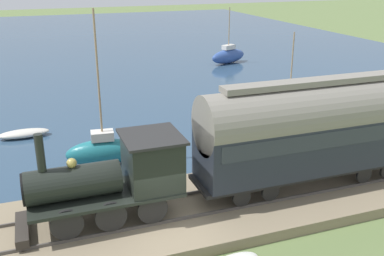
{
  "coord_description": "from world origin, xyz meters",
  "views": [
    {
      "loc": [
        -13.46,
        3.99,
        9.54
      ],
      "look_at": [
        5.27,
        -2.87,
        2.31
      ],
      "focal_mm": 42.0,
      "sensor_mm": 36.0,
      "label": 1
    }
  ],
  "objects_px": {
    "sailboat_blue": "(228,56)",
    "rowboat_far_out": "(248,124)",
    "passenger_coach": "(311,128)",
    "sailboat_teal": "(103,150)",
    "rowboat_mid_harbor": "(301,142)",
    "steam_locomotive": "(119,174)",
    "sailboat_white": "(289,98)",
    "rowboat_off_pier": "(24,134)"
  },
  "relations": [
    {
      "from": "sailboat_blue",
      "to": "rowboat_far_out",
      "type": "bearing_deg",
      "value": 139.13
    },
    {
      "from": "rowboat_mid_harbor",
      "to": "rowboat_far_out",
      "type": "xyz_separation_m",
      "value": [
        3.87,
        1.41,
        0.01
      ]
    },
    {
      "from": "sailboat_white",
      "to": "rowboat_mid_harbor",
      "type": "bearing_deg",
      "value": 135.6
    },
    {
      "from": "passenger_coach",
      "to": "sailboat_teal",
      "type": "bearing_deg",
      "value": 51.77
    },
    {
      "from": "steam_locomotive",
      "to": "rowboat_mid_harbor",
      "type": "xyz_separation_m",
      "value": [
        4.99,
        -11.27,
        -2.18
      ]
    },
    {
      "from": "rowboat_mid_harbor",
      "to": "rowboat_far_out",
      "type": "relative_size",
      "value": 1.03
    },
    {
      "from": "steam_locomotive",
      "to": "sailboat_blue",
      "type": "relative_size",
      "value": 1.09
    },
    {
      "from": "rowboat_far_out",
      "to": "rowboat_off_pier",
      "type": "height_order",
      "value": "rowboat_off_pier"
    },
    {
      "from": "passenger_coach",
      "to": "rowboat_off_pier",
      "type": "bearing_deg",
      "value": 45.01
    },
    {
      "from": "sailboat_teal",
      "to": "rowboat_off_pier",
      "type": "height_order",
      "value": "sailboat_teal"
    },
    {
      "from": "rowboat_mid_harbor",
      "to": "sailboat_teal",
      "type": "bearing_deg",
      "value": 51.71
    },
    {
      "from": "passenger_coach",
      "to": "rowboat_mid_harbor",
      "type": "bearing_deg",
      "value": -31.4
    },
    {
      "from": "sailboat_teal",
      "to": "steam_locomotive",
      "type": "bearing_deg",
      "value": -177.49
    },
    {
      "from": "steam_locomotive",
      "to": "passenger_coach",
      "type": "relative_size",
      "value": 0.6
    },
    {
      "from": "sailboat_teal",
      "to": "rowboat_mid_harbor",
      "type": "height_order",
      "value": "sailboat_teal"
    },
    {
      "from": "sailboat_teal",
      "to": "sailboat_white",
      "type": "xyz_separation_m",
      "value": [
        5.35,
        -14.11,
        -0.09
      ]
    },
    {
      "from": "sailboat_blue",
      "to": "rowboat_mid_harbor",
      "type": "bearing_deg",
      "value": 145.97
    },
    {
      "from": "sailboat_teal",
      "to": "rowboat_far_out",
      "type": "bearing_deg",
      "value": -68.28
    },
    {
      "from": "rowboat_far_out",
      "to": "steam_locomotive",
      "type": "bearing_deg",
      "value": 117.54
    },
    {
      "from": "passenger_coach",
      "to": "sailboat_white",
      "type": "height_order",
      "value": "sailboat_white"
    },
    {
      "from": "sailboat_blue",
      "to": "passenger_coach",
      "type": "bearing_deg",
      "value": 142.42
    },
    {
      "from": "steam_locomotive",
      "to": "rowboat_far_out",
      "type": "xyz_separation_m",
      "value": [
        8.86,
        -9.86,
        -2.17
      ]
    },
    {
      "from": "sailboat_blue",
      "to": "sailboat_teal",
      "type": "relative_size",
      "value": 0.73
    },
    {
      "from": "rowboat_off_pier",
      "to": "sailboat_teal",
      "type": "bearing_deg",
      "value": -147.37
    },
    {
      "from": "steam_locomotive",
      "to": "rowboat_far_out",
      "type": "distance_m",
      "value": 13.43
    },
    {
      "from": "rowboat_far_out",
      "to": "sailboat_teal",
      "type": "bearing_deg",
      "value": 91.34
    },
    {
      "from": "passenger_coach",
      "to": "rowboat_far_out",
      "type": "distance_m",
      "value": 9.48
    },
    {
      "from": "steam_locomotive",
      "to": "passenger_coach",
      "type": "height_order",
      "value": "passenger_coach"
    },
    {
      "from": "passenger_coach",
      "to": "rowboat_off_pier",
      "type": "xyz_separation_m",
      "value": [
        11.64,
        11.65,
        -2.87
      ]
    },
    {
      "from": "sailboat_teal",
      "to": "rowboat_off_pier",
      "type": "bearing_deg",
      "value": 40.81
    },
    {
      "from": "rowboat_far_out",
      "to": "rowboat_off_pier",
      "type": "distance_m",
      "value": 13.57
    },
    {
      "from": "sailboat_blue",
      "to": "sailboat_teal",
      "type": "xyz_separation_m",
      "value": [
        -20.79,
        16.37,
        -0.03
      ]
    },
    {
      "from": "sailboat_teal",
      "to": "rowboat_mid_harbor",
      "type": "distance_m",
      "value": 10.98
    },
    {
      "from": "passenger_coach",
      "to": "sailboat_teal",
      "type": "xyz_separation_m",
      "value": [
        6.19,
        7.85,
        -2.35
      ]
    },
    {
      "from": "passenger_coach",
      "to": "rowboat_far_out",
      "type": "relative_size",
      "value": 4.97
    },
    {
      "from": "steam_locomotive",
      "to": "sailboat_blue",
      "type": "bearing_deg",
      "value": -31.83
    },
    {
      "from": "sailboat_white",
      "to": "rowboat_mid_harbor",
      "type": "xyz_separation_m",
      "value": [
        -6.55,
        3.21,
        -0.51
      ]
    },
    {
      "from": "rowboat_mid_harbor",
      "to": "passenger_coach",
      "type": "bearing_deg",
      "value": 116.58
    },
    {
      "from": "sailboat_blue",
      "to": "rowboat_mid_harbor",
      "type": "height_order",
      "value": "sailboat_blue"
    },
    {
      "from": "sailboat_blue",
      "to": "sailboat_white",
      "type": "bearing_deg",
      "value": 151.61
    },
    {
      "from": "sailboat_white",
      "to": "rowboat_far_out",
      "type": "height_order",
      "value": "sailboat_white"
    },
    {
      "from": "rowboat_mid_harbor",
      "to": "sailboat_blue",
      "type": "bearing_deg",
      "value": -46.0
    }
  ]
}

